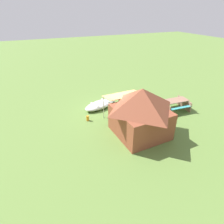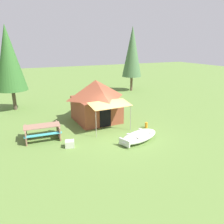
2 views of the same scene
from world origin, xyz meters
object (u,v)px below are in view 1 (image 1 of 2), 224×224
object	(u,v)px
picnic_table	(174,104)
beached_rowboat	(100,105)
cooler_box	(148,101)
canvas_cabin_tent	(141,111)
fuel_can	(88,118)

from	to	relation	value
picnic_table	beached_rowboat	bearing A→B (deg)	-27.94
beached_rowboat	picnic_table	xyz separation A→B (m)	(-4.69, 2.49, 0.25)
picnic_table	cooler_box	distance (m)	2.02
canvas_cabin_tent	picnic_table	world-z (taller)	canvas_cabin_tent
picnic_table	fuel_can	xyz separation A→B (m)	(6.10, -1.07, -0.32)
canvas_cabin_tent	cooler_box	size ratio (longest dim) A/B	9.62
beached_rowboat	fuel_can	bearing A→B (deg)	45.13
picnic_table	fuel_can	bearing A→B (deg)	-9.98
beached_rowboat	fuel_can	size ratio (longest dim) A/B	8.04
beached_rowboat	cooler_box	xyz separation A→B (m)	(-3.61, 0.81, -0.06)
beached_rowboat	picnic_table	world-z (taller)	picnic_table
fuel_can	canvas_cabin_tent	bearing A→B (deg)	132.23
cooler_box	fuel_can	size ratio (longest dim) A/B	1.29
cooler_box	fuel_can	world-z (taller)	cooler_box
picnic_table	cooler_box	xyz separation A→B (m)	(1.08, -1.68, -0.31)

